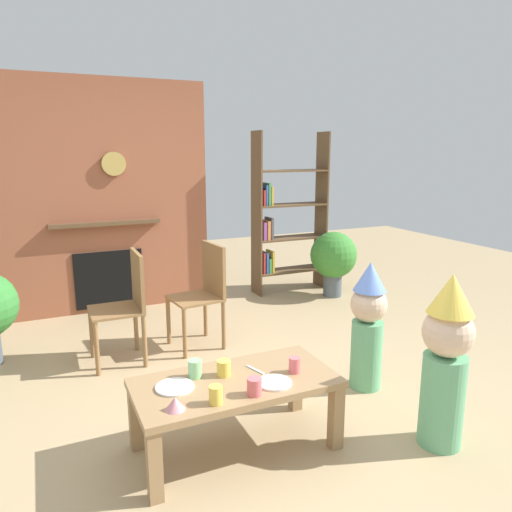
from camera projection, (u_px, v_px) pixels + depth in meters
ground_plane at (261, 410)px, 3.19m from camera, size 12.00×12.00×0.00m
brick_fireplace_feature at (103, 199)px, 5.00m from camera, size 2.20×0.28×2.40m
bookshelf at (284, 220)px, 5.72m from camera, size 0.90×0.28×1.90m
coffee_table at (236, 391)px, 2.71m from camera, size 1.13×0.56×0.42m
paper_cup_near_left at (254, 386)px, 2.52m from camera, size 0.08×0.08×0.09m
paper_cup_near_right at (216, 395)px, 2.43m from camera, size 0.07×0.07×0.10m
paper_cup_center at (195, 369)px, 2.72m from camera, size 0.08×0.08×0.10m
paper_cup_far_left at (295, 365)px, 2.78m from camera, size 0.07×0.07×0.09m
paper_cup_far_right at (224, 368)px, 2.74m from camera, size 0.08×0.08×0.09m
paper_plate_front at (275, 383)px, 2.65m from camera, size 0.19×0.19×0.01m
paper_plate_rear at (175, 387)px, 2.60m from camera, size 0.21×0.21×0.01m
birthday_cake_slice at (175, 404)px, 2.38m from camera, size 0.10×0.10×0.07m
table_fork at (255, 370)px, 2.81m from camera, size 0.06×0.15×0.01m
child_with_cone_hat at (446, 357)px, 2.71m from camera, size 0.28×0.28×1.03m
child_in_pink at (368, 322)px, 3.40m from camera, size 0.26×0.26×0.93m
dining_chair_left at (127, 300)px, 3.84m from camera, size 0.40×0.40×0.90m
dining_chair_middle at (204, 289)px, 4.16m from camera, size 0.44×0.44×0.90m
potted_plant_tall at (333, 257)px, 5.59m from camera, size 0.54×0.54×0.77m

